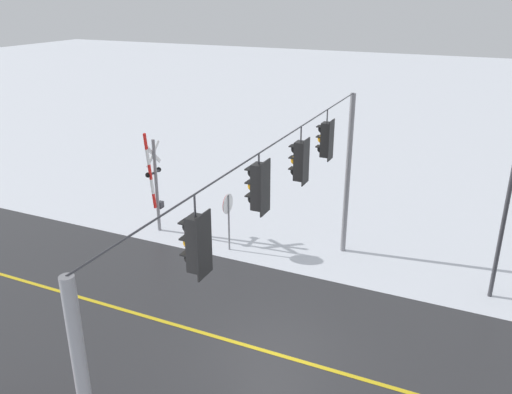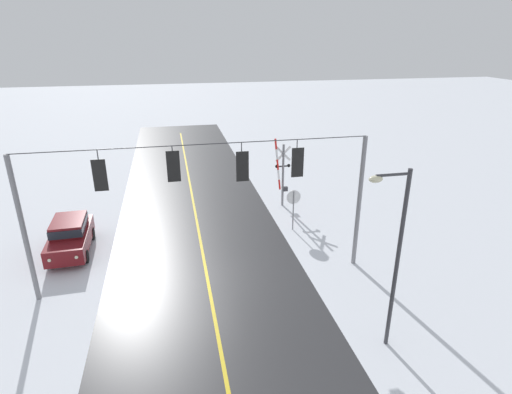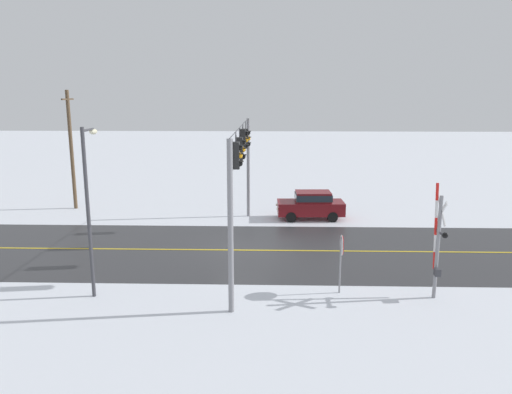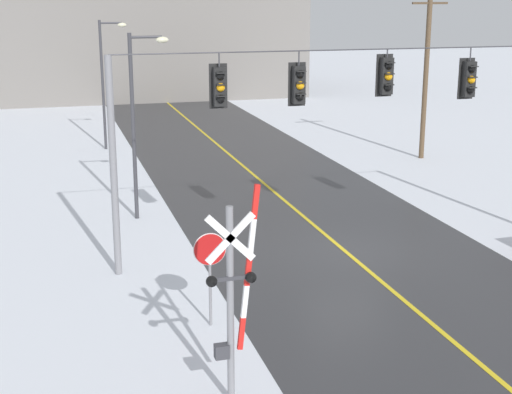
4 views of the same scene
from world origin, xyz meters
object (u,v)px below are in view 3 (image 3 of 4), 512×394
object	(u,v)px
utility_pole	(71,149)
streetlamp_near	(89,196)
parked_car_maroon	(311,204)
stop_sign	(341,251)
railroad_crossing	(438,241)

from	to	relation	value
utility_pole	streetlamp_near	bearing A→B (deg)	-155.73
parked_car_maroon	streetlamp_near	size ratio (longest dim) A/B	0.65
streetlamp_near	utility_pole	xyz separation A→B (m)	(14.43, 6.51, 0.18)
stop_sign	railroad_crossing	world-z (taller)	railroad_crossing
parked_car_maroon	utility_pole	size ratio (longest dim) A/B	0.54
railroad_crossing	utility_pole	distance (m)	24.38
stop_sign	railroad_crossing	distance (m)	3.61
parked_car_maroon	stop_sign	bearing A→B (deg)	-179.12
parked_car_maroon	streetlamp_near	distance (m)	15.50
streetlamp_near	railroad_crossing	bearing A→B (deg)	-89.74
parked_car_maroon	utility_pole	distance (m)	16.37
stop_sign	railroad_crossing	xyz separation A→B (m)	(-0.33, -3.56, 0.54)
railroad_crossing	streetlamp_near	world-z (taller)	streetlamp_near
railroad_crossing	parked_car_maroon	distance (m)	12.56
streetlamp_near	stop_sign	bearing A→B (deg)	-87.67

